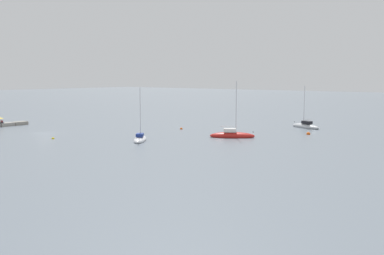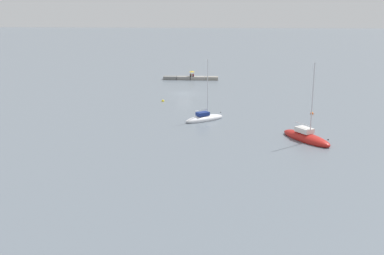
# 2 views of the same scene
# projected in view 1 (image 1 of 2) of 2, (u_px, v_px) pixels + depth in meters

# --- Properties ---
(ground_plane) EXTENTS (500.00, 500.00, 0.00)m
(ground_plane) POSITION_uv_depth(u_px,v_px,m) (45.00, 133.00, 80.50)
(ground_plane) COLOR slate
(person_seated_maroon_left) EXTENTS (0.42, 0.62, 0.73)m
(person_seated_maroon_left) POSITION_uv_depth(u_px,v_px,m) (2.00, 122.00, 91.24)
(person_seated_maroon_left) COLOR #1E2333
(person_seated_maroon_left) RESTS_ON seawall_pier
(umbrella_open_yellow) EXTENTS (1.32, 1.32, 1.29)m
(umbrella_open_yellow) POSITION_uv_depth(u_px,v_px,m) (0.00, 118.00, 91.03)
(umbrella_open_yellow) COLOR black
(umbrella_open_yellow) RESTS_ON seawall_pier
(sailboat_grey_near) EXTENTS (4.57, 7.47, 8.95)m
(sailboat_grey_near) POSITION_uv_depth(u_px,v_px,m) (306.00, 126.00, 89.09)
(sailboat_grey_near) COLOR #ADB2B7
(sailboat_grey_near) RESTS_ON ground_plane
(sailboat_red_mid) EXTENTS (6.17, 7.68, 10.08)m
(sailboat_red_mid) POSITION_uv_depth(u_px,v_px,m) (232.00, 135.00, 75.15)
(sailboat_red_mid) COLOR red
(sailboat_red_mid) RESTS_ON ground_plane
(sailboat_white_far) EXTENTS (6.17, 5.36, 9.10)m
(sailboat_white_far) POSITION_uv_depth(u_px,v_px,m) (140.00, 139.00, 71.06)
(sailboat_white_far) COLOR silver
(sailboat_white_far) RESTS_ON ground_plane
(mooring_buoy_near) EXTENTS (0.51, 0.51, 0.51)m
(mooring_buoy_near) POSITION_uv_depth(u_px,v_px,m) (181.00, 129.00, 86.79)
(mooring_buoy_near) COLOR #EA5914
(mooring_buoy_near) RESTS_ON ground_plane
(mooring_buoy_mid) EXTENTS (0.46, 0.46, 0.46)m
(mooring_buoy_mid) POSITION_uv_depth(u_px,v_px,m) (53.00, 139.00, 73.35)
(mooring_buoy_mid) COLOR yellow
(mooring_buoy_mid) RESTS_ON ground_plane
(mooring_buoy_far) EXTENTS (0.69, 0.69, 0.69)m
(mooring_buoy_far) POSITION_uv_depth(u_px,v_px,m) (308.00, 134.00, 78.92)
(mooring_buoy_far) COLOR #EA5914
(mooring_buoy_far) RESTS_ON ground_plane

